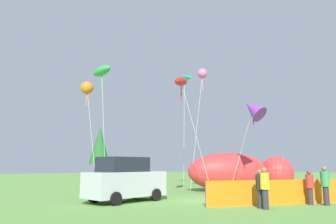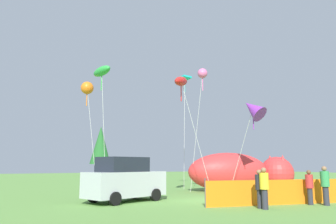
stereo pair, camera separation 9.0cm
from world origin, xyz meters
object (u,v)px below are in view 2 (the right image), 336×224
at_px(kite_red_lizard, 181,82).
at_px(spectator_in_yellow_shirt, 260,187).
at_px(parked_car, 125,180).
at_px(kite_purple_delta, 253,109).
at_px(inflatable_cat, 240,173).
at_px(spectator_in_grey_shirt, 325,184).
at_px(kite_green_fish, 102,72).
at_px(kite_orange_flower, 87,88).
at_px(kite_teal_diamond, 185,80).
at_px(spectator_in_black_shirt, 310,186).
at_px(folding_chair, 283,191).
at_px(spectator_in_red_shirt, 264,186).
at_px(kite_pink_octopus, 202,74).

bearing_deg(kite_red_lizard, spectator_in_yellow_shirt, -88.45).
bearing_deg(parked_car, spectator_in_yellow_shirt, -69.24).
bearing_deg(kite_purple_delta, inflatable_cat, 61.13).
height_order(spectator_in_yellow_shirt, spectator_in_grey_shirt, spectator_in_grey_shirt).
xyz_separation_m(kite_green_fish, kite_orange_flower, (-0.31, 2.31, -0.69)).
relative_size(inflatable_cat, kite_teal_diamond, 0.84).
xyz_separation_m(spectator_in_black_shirt, kite_purple_delta, (0.44, 4.08, 4.42)).
bearing_deg(parked_car, kite_teal_diamond, 23.69).
distance_m(parked_car, spectator_in_black_shirt, 9.20).
bearing_deg(folding_chair, kite_green_fish, -74.59).
relative_size(spectator_in_black_shirt, kite_orange_flower, 0.21).
relative_size(folding_chair, inflatable_cat, 0.10).
distance_m(spectator_in_red_shirt, kite_green_fish, 12.74).
distance_m(folding_chair, kite_purple_delta, 5.23).
xyz_separation_m(spectator_in_yellow_shirt, kite_green_fish, (-4.48, 9.35, 7.04)).
bearing_deg(kite_teal_diamond, spectator_in_black_shirt, -95.20).
distance_m(kite_purple_delta, kite_pink_octopus, 5.25).
relative_size(inflatable_cat, spectator_in_black_shirt, 4.96).
relative_size(inflatable_cat, kite_red_lizard, 1.04).
bearing_deg(spectator_in_red_shirt, kite_green_fish, 114.49).
distance_m(spectator_in_grey_shirt, kite_pink_octopus, 11.51).
height_order(spectator_in_black_shirt, kite_orange_flower, kite_orange_flower).
distance_m(spectator_in_yellow_shirt, kite_red_lizard, 8.91).
distance_m(folding_chair, kite_teal_diamond, 14.23).
distance_m(folding_chair, kite_orange_flower, 14.53).
height_order(spectator_in_yellow_shirt, kite_red_lizard, kite_red_lizard).
height_order(spectator_in_black_shirt, spectator_in_grey_shirt, spectator_in_grey_shirt).
bearing_deg(spectator_in_grey_shirt, spectator_in_black_shirt, 129.18).
bearing_deg(kite_orange_flower, inflatable_cat, -20.86).
relative_size(inflatable_cat, kite_green_fish, 0.98).
height_order(inflatable_cat, spectator_in_yellow_shirt, inflatable_cat).
bearing_deg(kite_purple_delta, spectator_in_yellow_shirt, -132.11).
xyz_separation_m(spectator_in_red_shirt, spectator_in_yellow_shirt, (0.06, 0.35, -0.05)).
height_order(kite_pink_octopus, kite_green_fish, kite_pink_octopus).
relative_size(parked_car, kite_red_lizard, 0.60).
height_order(kite_green_fish, kite_teal_diamond, kite_teal_diamond).
bearing_deg(kite_teal_diamond, kite_orange_flower, -171.59).
bearing_deg(kite_green_fish, kite_red_lizard, -34.80).
relative_size(folding_chair, spectator_in_grey_shirt, 0.46).
xyz_separation_m(kite_purple_delta, kite_teal_diamond, (0.76, 9.13, 4.01)).
distance_m(parked_car, kite_red_lizard, 7.39).
height_order(parked_car, kite_green_fish, kite_green_fish).
height_order(parked_car, kite_purple_delta, kite_purple_delta).
bearing_deg(spectator_in_yellow_shirt, spectator_in_red_shirt, -99.69).
bearing_deg(kite_pink_octopus, spectator_in_yellow_shirt, -108.37).
bearing_deg(parked_car, kite_green_fish, 74.25).
xyz_separation_m(inflatable_cat, kite_orange_flower, (-10.39, 3.96, 6.01)).
xyz_separation_m(folding_chair, kite_pink_octopus, (-0.86, 6.14, 7.95)).
xyz_separation_m(inflatable_cat, kite_green_fish, (-10.08, 1.65, 6.69)).
distance_m(spectator_in_grey_shirt, kite_orange_flower, 16.18).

